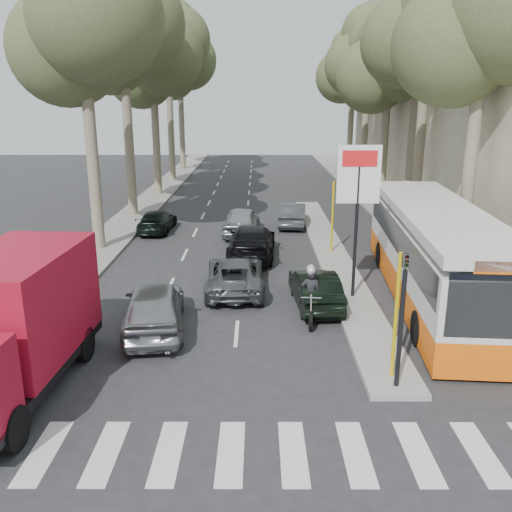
{
  "coord_description": "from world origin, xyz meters",
  "views": [
    {
      "loc": [
        -0.25,
        -13.69,
        7.06
      ],
      "look_at": [
        -0.29,
        5.25,
        1.6
      ],
      "focal_mm": 38.0,
      "sensor_mm": 36.0,
      "label": 1
    }
  ],
  "objects_px": {
    "city_bus": "(435,251)",
    "motorcycle": "(310,294)",
    "dark_hatchback": "(315,288)",
    "red_truck": "(10,323)",
    "silver_hatchback": "(154,307)"
  },
  "relations": [
    {
      "from": "silver_hatchback",
      "to": "red_truck",
      "type": "bearing_deg",
      "value": 45.93
    },
    {
      "from": "city_bus",
      "to": "motorcycle",
      "type": "distance_m",
      "value": 5.19
    },
    {
      "from": "dark_hatchback",
      "to": "red_truck",
      "type": "relative_size",
      "value": 0.6
    },
    {
      "from": "silver_hatchback",
      "to": "dark_hatchback",
      "type": "distance_m",
      "value": 5.71
    },
    {
      "from": "silver_hatchback",
      "to": "city_bus",
      "type": "distance_m",
      "value": 10.2
    },
    {
      "from": "silver_hatchback",
      "to": "dark_hatchback",
      "type": "bearing_deg",
      "value": -165.47
    },
    {
      "from": "red_truck",
      "to": "dark_hatchback",
      "type": "bearing_deg",
      "value": 38.95
    },
    {
      "from": "silver_hatchback",
      "to": "motorcycle",
      "type": "bearing_deg",
      "value": -176.43
    },
    {
      "from": "city_bus",
      "to": "dark_hatchback",
      "type": "bearing_deg",
      "value": -164.4
    },
    {
      "from": "city_bus",
      "to": "motorcycle",
      "type": "bearing_deg",
      "value": -152.15
    },
    {
      "from": "motorcycle",
      "to": "dark_hatchback",
      "type": "bearing_deg",
      "value": 80.27
    },
    {
      "from": "silver_hatchback",
      "to": "city_bus",
      "type": "bearing_deg",
      "value": -170.17
    },
    {
      "from": "silver_hatchback",
      "to": "motorcycle",
      "type": "relative_size",
      "value": 2.07
    },
    {
      "from": "red_truck",
      "to": "silver_hatchback",
      "type": "bearing_deg",
      "value": 56.28
    },
    {
      "from": "motorcycle",
      "to": "silver_hatchback",
      "type": "bearing_deg",
      "value": -165.11
    }
  ]
}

